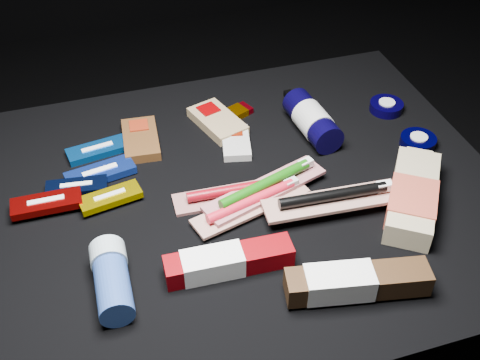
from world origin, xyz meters
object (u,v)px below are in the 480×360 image
object	(u,v)px
toothpaste_carton_red	(223,262)
bodywash_bottle	(413,198)
lotion_bottle	(312,120)
deodorant_stick	(112,279)

from	to	relation	value
toothpaste_carton_red	bodywash_bottle	bearing A→B (deg)	9.15
lotion_bottle	toothpaste_carton_red	world-z (taller)	lotion_bottle
bodywash_bottle	toothpaste_carton_red	xyz separation A→B (m)	(-0.35, -0.04, -0.00)
deodorant_stick	bodywash_bottle	bearing A→B (deg)	4.61
bodywash_bottle	toothpaste_carton_red	bearing A→B (deg)	-139.05
bodywash_bottle	deodorant_stick	xyz separation A→B (m)	(-0.52, -0.03, 0.00)
lotion_bottle	toothpaste_carton_red	bearing A→B (deg)	-136.88
lotion_bottle	deodorant_stick	distance (m)	0.52
deodorant_stick	toothpaste_carton_red	world-z (taller)	deodorant_stick
bodywash_bottle	deodorant_stick	world-z (taller)	deodorant_stick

